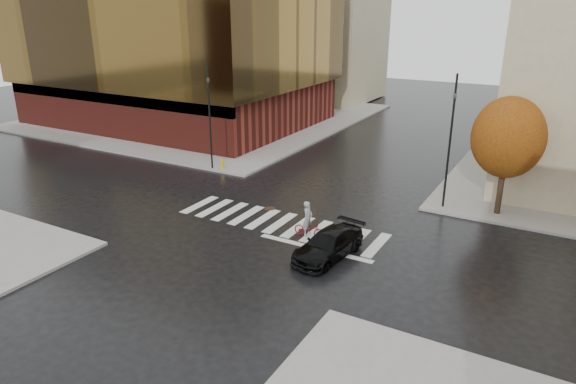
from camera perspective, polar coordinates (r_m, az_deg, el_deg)
name	(u,v)px	position (r m, az deg, el deg)	size (l,w,h in m)	color
ground	(275,226)	(27.34, -1.41, -3.82)	(120.00, 120.00, 0.00)	black
sidewalk_nw	(207,116)	(55.40, -9.02, 8.36)	(30.00, 30.00, 0.15)	gray
crosswalk	(280,223)	(27.73, -0.88, -3.45)	(12.00, 3.00, 0.01)	silver
office_glass	(174,36)	(52.72, -12.51, 16.57)	(27.00, 19.00, 16.00)	maroon
building_nw_far	(318,13)	(65.19, 3.39, 19.21)	(14.00, 12.00, 20.00)	tan
tree_ne_a	(508,138)	(29.71, 23.26, 5.57)	(3.80, 3.80, 6.50)	black
sedan	(328,245)	(23.96, 4.51, -5.84)	(1.76, 4.32, 1.25)	black
cyclist	(309,225)	(25.89, 2.32, -3.69)	(1.67, 0.65, 1.90)	maroon
traffic_light_nw	(209,110)	(35.96, -8.74, 9.05)	(0.22, 0.20, 7.35)	black
traffic_light_ne	(451,133)	(29.66, 17.65, 6.26)	(0.19, 0.22, 7.54)	black
fire_hydrant	(222,163)	(36.57, -7.32, 3.17)	(0.26, 0.26, 0.73)	gold
manhole	(270,209)	(29.67, -2.04, -1.85)	(0.64, 0.64, 0.01)	#492C1A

